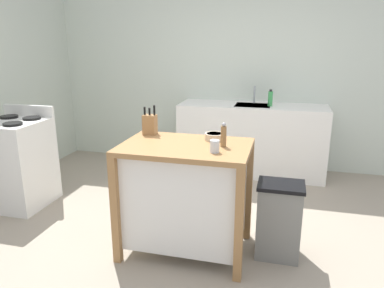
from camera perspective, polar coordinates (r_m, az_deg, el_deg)
The scene contains 12 objects.
ground_plane at distance 3.32m, azimuth 0.86°, elevation -14.97°, with size 6.14×6.14×0.00m, color gray.
wall_back at distance 5.07m, azimuth 7.03°, elevation 11.24°, with size 5.14×0.10×2.60m, color silver.
kitchen_island at distance 2.99m, azimuth -0.97°, elevation -7.58°, with size 1.01×0.68×0.92m.
knife_block at distance 3.17m, azimuth -6.58°, elevation 3.11°, with size 0.11×0.09×0.25m.
bowl_ceramic_wide at distance 2.98m, azimuth 3.50°, elevation 1.19°, with size 0.16×0.16×0.06m.
drinking_cup at distance 2.65m, azimuth 3.56°, elevation -0.35°, with size 0.07×0.07×0.09m.
pepper_grinder at distance 2.79m, azimuth 4.94°, elevation 1.36°, with size 0.04×0.04×0.19m.
trash_bin at distance 3.06m, azimuth 13.38°, elevation -11.46°, with size 0.36×0.28×0.63m.
sink_counter at distance 4.84m, azimuth 9.24°, elevation 0.77°, with size 1.87×0.60×0.91m.
sink_faucet at distance 4.86m, azimuth 9.70°, elevation 7.59°, with size 0.02×0.02×0.22m.
bottle_dish_soap at distance 4.67m, azimuth 12.12°, elevation 6.96°, with size 0.06×0.06×0.21m.
stove at distance 4.25m, azimuth -25.64°, elevation -2.67°, with size 0.60×0.60×1.03m.
Camera 1 is at (0.67, -2.77, 1.70)m, focal length 34.20 mm.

